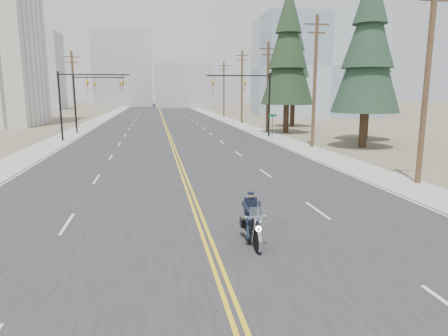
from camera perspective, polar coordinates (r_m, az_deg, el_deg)
ground_plane at (r=12.33m, az=-1.50°, el=-12.65°), size 400.00×400.00×0.00m
road at (r=81.36m, az=-8.80°, el=7.15°), size 20.00×200.00×0.01m
sidewalk_left at (r=81.94m, az=-16.92°, el=6.84°), size 3.00×200.00×0.01m
sidewalk_right at (r=82.40m, az=-0.72°, el=7.32°), size 3.00×200.00×0.01m
traffic_mast_left at (r=43.82m, az=-19.87°, el=10.16°), size 7.10×0.26×7.00m
traffic_mast_right at (r=44.48m, az=3.97°, el=10.75°), size 7.10×0.26×7.00m
traffic_mast_far at (r=51.77m, az=-18.73°, el=10.15°), size 6.10×0.26×7.00m
street_sign at (r=43.15m, az=6.92°, el=6.54°), size 0.90×0.06×2.62m
utility_pole_a at (r=23.86m, az=27.04°, el=11.60°), size 2.20×0.30×11.00m
utility_pole_b at (r=37.02m, az=12.84°, el=12.15°), size 2.20×0.30×11.50m
utility_pole_c at (r=51.20m, az=6.26°, el=11.60°), size 2.20×0.30×11.00m
utility_pole_d at (r=65.75m, az=2.57°, el=11.66°), size 2.20×0.30×11.50m
utility_pole_e at (r=82.43m, az=-0.03°, el=11.30°), size 2.20×0.30×11.00m
utility_pole_left at (r=60.19m, az=-20.67°, el=10.60°), size 2.20×0.30×10.50m
glass_building at (r=88.04m, az=12.96°, el=13.78°), size 24.00×16.00×20.00m
haze_bldg_a at (r=130.68m, az=-25.31°, el=12.40°), size 14.00×12.00×22.00m
haze_bldg_b at (r=136.56m, az=-5.98°, el=11.55°), size 18.00×14.00×14.00m
haze_bldg_c at (r=128.22m, az=9.27°, el=12.42°), size 16.00×12.00×18.00m
haze_bldg_d at (r=151.77m, az=-14.20°, el=13.47°), size 20.00×15.00×26.00m
haze_bldg_e at (r=163.39m, az=-0.53°, el=11.11°), size 14.00×14.00×12.00m
haze_bldg_f at (r=149.29m, az=-29.35°, el=10.57°), size 12.00×12.00×16.00m
motorcyclist at (r=13.14m, az=4.08°, el=-7.23°), size 0.99×2.19×1.69m
conifer_near at (r=38.43m, az=19.95°, el=16.29°), size 5.94×5.94×15.73m
conifer_mid at (r=44.65m, az=20.08°, el=15.27°), size 5.83×5.83×15.54m
conifer_tall at (r=50.27m, az=9.12°, el=16.42°), size 6.27×6.27×17.41m
conifer_far at (r=60.09m, az=9.96°, el=14.59°), size 5.93×5.93×15.88m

